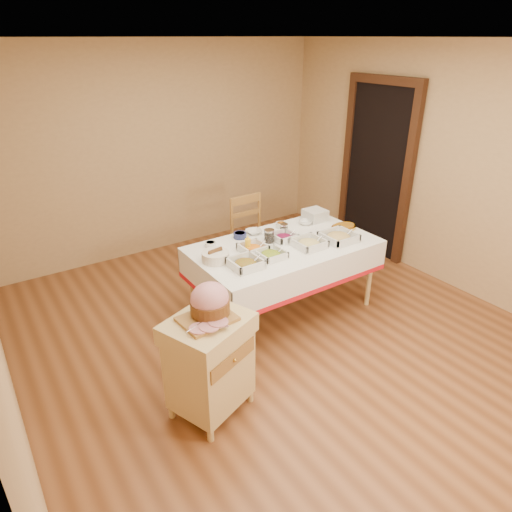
# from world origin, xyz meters

# --- Properties ---
(room_shell) EXTENTS (5.00, 5.00, 5.00)m
(room_shell) POSITION_xyz_m (0.00, 0.00, 1.30)
(room_shell) COLOR brown
(room_shell) RESTS_ON ground
(doorway) EXTENTS (0.09, 1.10, 2.20)m
(doorway) POSITION_xyz_m (2.20, 0.90, 1.11)
(doorway) COLOR black
(doorway) RESTS_ON ground
(dining_table) EXTENTS (1.82, 1.02, 0.76)m
(dining_table) POSITION_xyz_m (0.30, 0.30, 0.60)
(dining_table) COLOR tan
(dining_table) RESTS_ON ground
(butcher_cart) EXTENTS (0.71, 0.65, 0.82)m
(butcher_cart) POSITION_xyz_m (-1.00, -0.53, 0.46)
(butcher_cart) COLOR tan
(butcher_cart) RESTS_ON ground
(dining_chair) EXTENTS (0.45, 0.42, 0.99)m
(dining_chair) POSITION_xyz_m (0.44, 1.07, 0.51)
(dining_chair) COLOR olive
(dining_chair) RESTS_ON ground
(ham_on_board) EXTENTS (0.40, 0.38, 0.26)m
(ham_on_board) POSITION_xyz_m (-0.96, -0.50, 0.93)
(ham_on_board) COLOR olive
(ham_on_board) RESTS_ON butcher_cart
(serving_dish_a) EXTENTS (0.27, 0.27, 0.12)m
(serving_dish_a) POSITION_xyz_m (-0.28, 0.10, 0.80)
(serving_dish_a) COLOR silver
(serving_dish_a) RESTS_ON dining_table
(serving_dish_b) EXTENTS (0.24, 0.24, 0.10)m
(serving_dish_b) POSITION_xyz_m (0.02, 0.13, 0.79)
(serving_dish_b) COLOR silver
(serving_dish_b) RESTS_ON dining_table
(serving_dish_c) EXTENTS (0.28, 0.28, 0.11)m
(serving_dish_c) POSITION_xyz_m (0.47, 0.12, 0.80)
(serving_dish_c) COLOR silver
(serving_dish_c) RESTS_ON dining_table
(serving_dish_d) EXTENTS (0.31, 0.31, 0.12)m
(serving_dish_d) POSITION_xyz_m (0.81, 0.07, 0.80)
(serving_dish_d) COLOR silver
(serving_dish_d) RESTS_ON dining_table
(serving_dish_e) EXTENTS (0.25, 0.24, 0.11)m
(serving_dish_e) POSITION_xyz_m (-0.05, 0.33, 0.80)
(serving_dish_e) COLOR silver
(serving_dish_e) RESTS_ON dining_table
(serving_dish_f) EXTENTS (0.24, 0.22, 0.11)m
(serving_dish_f) POSITION_xyz_m (0.36, 0.39, 0.79)
(serving_dish_f) COLOR silver
(serving_dish_f) RESTS_ON dining_table
(small_bowl_left) EXTENTS (0.11, 0.11, 0.05)m
(small_bowl_left) POSITION_xyz_m (-0.33, 0.65, 0.79)
(small_bowl_left) COLOR silver
(small_bowl_left) RESTS_ON dining_table
(small_bowl_mid) EXTENTS (0.13, 0.13, 0.06)m
(small_bowl_mid) POSITION_xyz_m (0.02, 0.68, 0.79)
(small_bowl_mid) COLOR navy
(small_bowl_mid) RESTS_ON dining_table
(small_bowl_right) EXTENTS (0.11, 0.11, 0.06)m
(small_bowl_right) POSITION_xyz_m (0.54, 0.66, 0.79)
(small_bowl_right) COLOR silver
(small_bowl_right) RESTS_ON dining_table
(bowl_white_imported) EXTENTS (0.18, 0.18, 0.04)m
(bowl_white_imported) POSITION_xyz_m (0.20, 0.69, 0.78)
(bowl_white_imported) COLOR silver
(bowl_white_imported) RESTS_ON dining_table
(bowl_small_imported) EXTENTS (0.17, 0.17, 0.05)m
(bowl_small_imported) POSITION_xyz_m (0.81, 0.59, 0.78)
(bowl_small_imported) COLOR silver
(bowl_small_imported) RESTS_ON dining_table
(preserve_jar_left) EXTENTS (0.10, 0.10, 0.13)m
(preserve_jar_left) POSITION_xyz_m (0.21, 0.43, 0.82)
(preserve_jar_left) COLOR silver
(preserve_jar_left) RESTS_ON dining_table
(preserve_jar_right) EXTENTS (0.08, 0.08, 0.11)m
(preserve_jar_right) POSITION_xyz_m (0.46, 0.51, 0.81)
(preserve_jar_right) COLOR silver
(preserve_jar_right) RESTS_ON dining_table
(mustard_bottle) EXTENTS (0.05, 0.05, 0.17)m
(mustard_bottle) POSITION_xyz_m (-0.09, 0.35, 0.84)
(mustard_bottle) COLOR yellow
(mustard_bottle) RESTS_ON dining_table
(bread_basket) EXTENTS (0.25, 0.25, 0.11)m
(bread_basket) POSITION_xyz_m (-0.44, 0.35, 0.81)
(bread_basket) COLOR silver
(bread_basket) RESTS_ON dining_table
(plate_stack) EXTENTS (0.22, 0.22, 0.12)m
(plate_stack) POSITION_xyz_m (0.98, 0.63, 0.82)
(plate_stack) COLOR silver
(plate_stack) RESTS_ON dining_table
(brass_platter) EXTENTS (0.30, 0.22, 0.04)m
(brass_platter) POSITION_xyz_m (1.07, 0.27, 0.78)
(brass_platter) COLOR gold
(brass_platter) RESTS_ON dining_table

